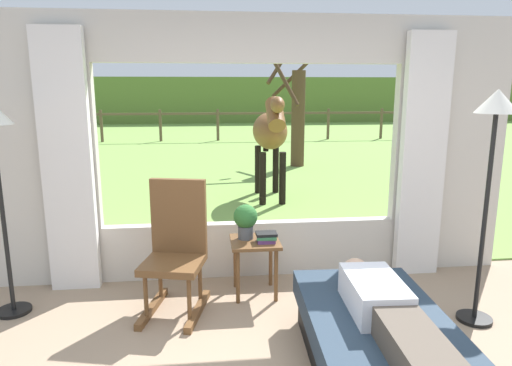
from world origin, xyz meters
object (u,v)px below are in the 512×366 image
object	(u,v)px
book_stack	(266,237)
pasture_tree	(296,113)
potted_plant	(246,219)
rocking_chair	(176,248)
horse	(270,132)
recliner_sofa	(380,349)
reclining_person	(386,310)
side_table	(255,250)
floor_lamp_right	(494,137)

from	to	relation	value
book_stack	pasture_tree	bearing A→B (deg)	76.64
potted_plant	pasture_tree	bearing A→B (deg)	75.01
rocking_chair	potted_plant	bearing A→B (deg)	35.32
rocking_chair	horse	world-z (taller)	horse
recliner_sofa	pasture_tree	world-z (taller)	pasture_tree
reclining_person	side_table	world-z (taller)	reclining_person
recliner_sofa	potted_plant	size ratio (longest dim) A/B	5.45
rocking_chair	side_table	size ratio (longest dim) A/B	2.15
side_table	horse	bearing A→B (deg)	79.75
side_table	pasture_tree	size ratio (longest dim) A/B	0.18
reclining_person	floor_lamp_right	xyz separation A→B (m)	(1.07, 0.71, 0.99)
rocking_chair	horse	bearing A→B (deg)	83.41
reclining_person	horse	xyz separation A→B (m)	(-0.03, 4.92, 0.63)
side_table	pasture_tree	distance (m)	7.07
rocking_chair	side_table	world-z (taller)	rocking_chair
book_stack	horse	size ratio (longest dim) A/B	0.10
potted_plant	book_stack	world-z (taller)	potted_plant
reclining_person	horse	world-z (taller)	horse
recliner_sofa	floor_lamp_right	size ratio (longest dim) A/B	0.93
recliner_sofa	book_stack	xyz separation A→B (m)	(-0.57, 1.30, 0.35)
pasture_tree	potted_plant	bearing A→B (deg)	-104.99
reclining_person	potted_plant	distance (m)	1.66
reclining_person	side_table	distance (m)	1.56
reclining_person	rocking_chair	xyz separation A→B (m)	(-1.36, 1.21, 0.02)
horse	floor_lamp_right	bearing A→B (deg)	105.97
recliner_sofa	horse	world-z (taller)	horse
side_table	floor_lamp_right	world-z (taller)	floor_lamp_right
horse	pasture_tree	world-z (taller)	pasture_tree
pasture_tree	horse	bearing A→B (deg)	-108.35
reclining_person	side_table	xyz separation A→B (m)	(-0.67, 1.40, -0.10)
reclining_person	rocking_chair	bearing A→B (deg)	141.17
side_table	reclining_person	bearing A→B (deg)	-64.54
potted_plant	pasture_tree	world-z (taller)	pasture_tree
rocking_chair	side_table	distance (m)	0.73
recliner_sofa	pasture_tree	distance (m)	8.29
recliner_sofa	pasture_tree	bearing A→B (deg)	85.48
rocking_chair	recliner_sofa	bearing A→B (deg)	-27.33
recliner_sofa	reclining_person	size ratio (longest dim) A/B	1.21
floor_lamp_right	pasture_tree	world-z (taller)	pasture_tree
side_table	potted_plant	world-z (taller)	potted_plant
rocking_chair	pasture_tree	world-z (taller)	pasture_tree
book_stack	pasture_tree	distance (m)	7.09
side_table	floor_lamp_right	size ratio (longest dim) A/B	0.28
reclining_person	recliner_sofa	bearing A→B (deg)	92.85
horse	reclining_person	bearing A→B (deg)	91.63
recliner_sofa	side_table	distance (m)	1.53
rocking_chair	book_stack	world-z (taller)	rocking_chair
rocking_chair	pasture_tree	bearing A→B (deg)	84.07
rocking_chair	book_stack	distance (m)	0.80
rocking_chair	book_stack	xyz separation A→B (m)	(0.79, 0.13, 0.02)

